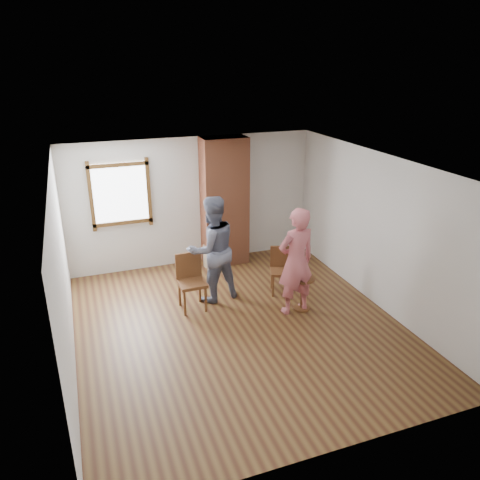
% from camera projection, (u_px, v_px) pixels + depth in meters
% --- Properties ---
extents(ground, '(5.50, 5.50, 0.00)m').
position_uv_depth(ground, '(239.00, 326.00, 7.50)').
color(ground, brown).
rests_on(ground, ground).
extents(room_shell, '(5.04, 5.52, 2.62)m').
position_uv_depth(room_shell, '(222.00, 208.00, 7.35)').
color(room_shell, silver).
rests_on(room_shell, ground).
extents(brick_chimney, '(0.90, 0.50, 2.60)m').
position_uv_depth(brick_chimney, '(224.00, 202.00, 9.40)').
color(brick_chimney, '#B0603E').
rests_on(brick_chimney, ground).
extents(stoneware_crock, '(0.44, 0.44, 0.44)m').
position_uv_depth(stoneware_crock, '(211.00, 255.00, 9.60)').
color(stoneware_crock, tan).
rests_on(stoneware_crock, ground).
extents(dark_pot, '(0.15, 0.15, 0.14)m').
position_uv_depth(dark_pot, '(187.00, 273.00, 9.17)').
color(dark_pot, black).
rests_on(dark_pot, ground).
extents(dining_chair_left, '(0.45, 0.45, 0.96)m').
position_uv_depth(dining_chair_left, '(191.00, 278.00, 7.90)').
color(dining_chair_left, brown).
rests_on(dining_chair_left, ground).
extents(dining_chair_right, '(0.50, 0.50, 0.84)m').
position_uv_depth(dining_chair_right, '(281.00, 267.00, 8.47)').
color(dining_chair_right, brown).
rests_on(dining_chair_right, ground).
extents(side_table, '(0.40, 0.40, 0.60)m').
position_uv_depth(side_table, '(302.00, 288.00, 7.87)').
color(side_table, brown).
rests_on(side_table, ground).
extents(cake_plate, '(0.18, 0.18, 0.01)m').
position_uv_depth(cake_plate, '(303.00, 277.00, 7.80)').
color(cake_plate, white).
rests_on(cake_plate, side_table).
extents(cake_slice, '(0.08, 0.07, 0.06)m').
position_uv_depth(cake_slice, '(304.00, 275.00, 7.79)').
color(cake_slice, white).
rests_on(cake_slice, cake_plate).
extents(man, '(1.04, 0.88, 1.89)m').
position_uv_depth(man, '(212.00, 249.00, 8.04)').
color(man, '#131B35').
rests_on(man, ground).
extents(person_pink, '(0.72, 0.52, 1.83)m').
position_uv_depth(person_pink, '(296.00, 261.00, 7.62)').
color(person_pink, '#CD6670').
rests_on(person_pink, ground).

